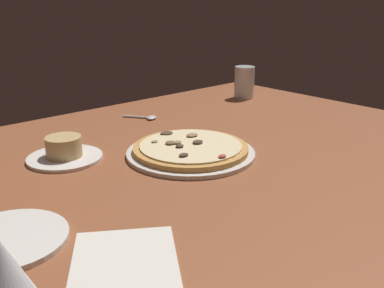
# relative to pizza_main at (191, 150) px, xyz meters

# --- Properties ---
(dining_table) EXTENTS (1.50, 1.10, 0.04)m
(dining_table) POSITION_rel_pizza_main_xyz_m (-0.01, -0.02, -0.03)
(dining_table) COLOR brown
(dining_table) RESTS_ON ground
(pizza_main) EXTENTS (0.30, 0.30, 0.03)m
(pizza_main) POSITION_rel_pizza_main_xyz_m (0.00, 0.00, 0.00)
(pizza_main) COLOR silver
(pizza_main) RESTS_ON dining_table
(ramekin_on_saucer) EXTENTS (0.17, 0.17, 0.05)m
(ramekin_on_saucer) POSITION_rel_pizza_main_xyz_m (-0.23, 0.17, 0.01)
(ramekin_on_saucer) COLOR silver
(ramekin_on_saucer) RESTS_ON dining_table
(wine_glass_far) EXTENTS (0.08, 0.08, 0.16)m
(wine_glass_far) POSITION_rel_pizza_main_xyz_m (-0.54, -0.35, 0.10)
(wine_glass_far) COLOR silver
(wine_glass_far) RESTS_ON dining_table
(water_glass) EXTENTS (0.07, 0.07, 0.11)m
(water_glass) POSITION_rel_pizza_main_xyz_m (0.54, 0.31, 0.04)
(water_glass) COLOR silver
(water_glass) RESTS_ON dining_table
(side_plate) EXTENTS (0.18, 0.18, 0.01)m
(side_plate) POSITION_rel_pizza_main_xyz_m (-0.46, -0.10, -0.01)
(side_plate) COLOR silver
(side_plate) RESTS_ON dining_table
(paper_menu) EXTENTS (0.23, 0.24, 0.00)m
(paper_menu) POSITION_rel_pizza_main_xyz_m (-0.36, -0.27, -0.01)
(paper_menu) COLOR silver
(paper_menu) RESTS_ON dining_table
(spoon) EXTENTS (0.08, 0.10, 0.01)m
(spoon) POSITION_rel_pizza_main_xyz_m (0.11, 0.32, -0.01)
(spoon) COLOR silver
(spoon) RESTS_ON dining_table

